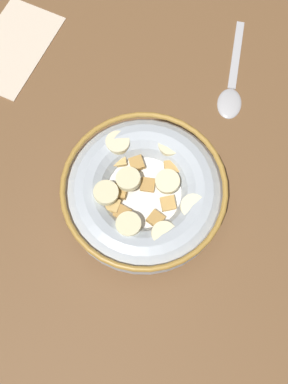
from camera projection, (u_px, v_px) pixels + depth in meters
ground_plane at (144, 203)px, 49.79cm from camera, size 115.77×115.77×2.00cm
cereal_bowl at (144, 193)px, 46.31cm from camera, size 17.61×17.61×5.17cm
spoon at (232, 89)px, 52.94cm from camera, size 14.27×6.56×0.80cm
folded_napkin at (13, 47)px, 55.08cm from camera, size 14.33×9.29×0.30cm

